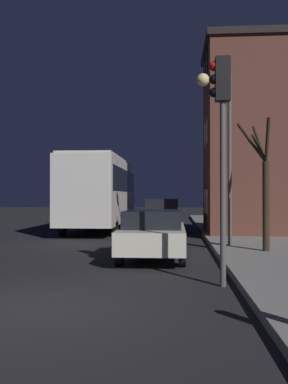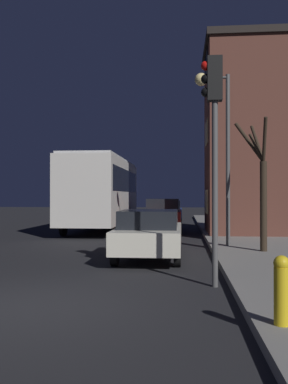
{
  "view_description": "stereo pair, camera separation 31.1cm",
  "coord_description": "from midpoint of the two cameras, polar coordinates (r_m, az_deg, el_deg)",
  "views": [
    {
      "loc": [
        2.3,
        -6.93,
        1.85
      ],
      "look_at": [
        0.94,
        11.62,
        2.0
      ],
      "focal_mm": 40.0,
      "sensor_mm": 36.0,
      "label": 1
    },
    {
      "loc": [
        2.61,
        -6.9,
        1.85
      ],
      "look_at": [
        0.94,
        11.62,
        2.0
      ],
      "focal_mm": 40.0,
      "sensor_mm": 36.0,
      "label": 2
    }
  ],
  "objects": [
    {
      "name": "ground_plane",
      "position": [
        7.57,
        -14.44,
        -14.59
      ],
      "size": [
        120.0,
        120.0,
        0.0
      ],
      "primitive_type": "plane",
      "color": "black"
    },
    {
      "name": "brick_building",
      "position": [
        20.43,
        13.68,
        7.05
      ],
      "size": [
        3.68,
        4.62,
        8.67
      ],
      "color": "brown",
      "rests_on": "sidewalk"
    },
    {
      "name": "streetlamp",
      "position": [
        14.9,
        10.22,
        8.95
      ],
      "size": [
        1.19,
        0.44,
        5.86
      ],
      "color": "#4C4C4C",
      "rests_on": "sidewalk"
    },
    {
      "name": "traffic_light",
      "position": [
        8.92,
        10.23,
        9.12
      ],
      "size": [
        0.43,
        0.24,
        4.67
      ],
      "color": "#4C4C4C",
      "rests_on": "ground"
    },
    {
      "name": "bare_tree",
      "position": [
        13.49,
        15.97,
        0.99
      ],
      "size": [
        0.95,
        1.68,
        3.98
      ],
      "color": "#2D2319",
      "rests_on": "sidewalk"
    },
    {
      "name": "bus",
      "position": [
        22.72,
        -5.19,
        0.48
      ],
      "size": [
        2.61,
        9.73,
        3.75
      ],
      "color": "beige",
      "rests_on": "ground"
    },
    {
      "name": "car_near_lane",
      "position": [
        12.54,
        1.49,
        -5.46
      ],
      "size": [
        1.82,
        4.33,
        1.43
      ],
      "color": "beige",
      "rests_on": "ground"
    },
    {
      "name": "car_mid_lane",
      "position": [
        21.76,
        3.01,
        -3.04
      ],
      "size": [
        1.78,
        4.21,
        1.69
      ],
      "color": "#B21E19",
      "rests_on": "ground"
    },
    {
      "name": "car_far_lane",
      "position": [
        29.9,
        3.64,
        -2.51
      ],
      "size": [
        1.79,
        4.68,
        1.5
      ],
      "color": "navy",
      "rests_on": "ground"
    },
    {
      "name": "fire_hydrant",
      "position": [
        6.0,
        19.33,
        -12.04
      ],
      "size": [
        0.21,
        0.21,
        0.91
      ],
      "color": "gold",
      "rests_on": "sidewalk"
    }
  ]
}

